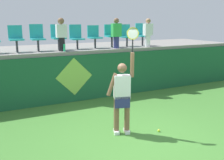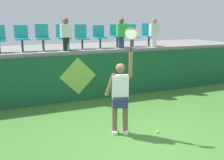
# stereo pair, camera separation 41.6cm
# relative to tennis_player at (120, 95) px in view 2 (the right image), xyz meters

# --- Properties ---
(ground_plane) EXTENTS (40.00, 40.00, 0.00)m
(ground_plane) POSITION_rel_tennis_player_xyz_m (0.18, -0.54, -0.98)
(ground_plane) COLOR #3D752D
(court_back_wall) EXTENTS (13.78, 0.20, 1.57)m
(court_back_wall) POSITION_rel_tennis_player_xyz_m (0.18, 3.05, -0.19)
(court_back_wall) COLOR #195633
(court_back_wall) RESTS_ON ground_plane
(spectator_platform) EXTENTS (13.78, 2.94, 0.12)m
(spectator_platform) POSITION_rel_tennis_player_xyz_m (0.18, 4.47, 0.65)
(spectator_platform) COLOR gray
(spectator_platform) RESTS_ON court_back_wall
(tennis_player) EXTENTS (0.73, 0.37, 2.56)m
(tennis_player) POSITION_rel_tennis_player_xyz_m (0.00, 0.00, 0.00)
(tennis_player) COLOR white
(tennis_player) RESTS_ON ground_plane
(tennis_ball) EXTENTS (0.07, 0.07, 0.07)m
(tennis_ball) POSITION_rel_tennis_player_xyz_m (0.85, -0.35, -0.95)
(tennis_ball) COLOR #D1E533
(tennis_ball) RESTS_ON ground_plane
(water_bottle) EXTENTS (0.07, 0.07, 0.25)m
(water_bottle) POSITION_rel_tennis_player_xyz_m (-0.45, 3.14, 0.84)
(water_bottle) COLOR #26B272
(water_bottle) RESTS_ON spectator_platform
(stadium_chair_1) EXTENTS (0.44, 0.42, 0.85)m
(stadium_chair_1) POSITION_rel_tennis_player_xyz_m (-1.85, 3.74, 1.19)
(stadium_chair_1) COLOR #38383D
(stadium_chair_1) RESTS_ON spectator_platform
(stadium_chair_2) EXTENTS (0.44, 0.42, 0.88)m
(stadium_chair_2) POSITION_rel_tennis_player_xyz_m (-1.18, 3.74, 1.19)
(stadium_chair_2) COLOR #38383D
(stadium_chair_2) RESTS_ON spectator_platform
(stadium_chair_3) EXTENTS (0.44, 0.42, 0.87)m
(stadium_chair_3) POSITION_rel_tennis_player_xyz_m (-0.48, 3.74, 1.19)
(stadium_chair_3) COLOR #38383D
(stadium_chair_3) RESTS_ON spectator_platform
(stadium_chair_4) EXTENTS (0.44, 0.42, 0.85)m
(stadium_chair_4) POSITION_rel_tennis_player_xyz_m (0.19, 3.74, 1.17)
(stadium_chair_4) COLOR #38383D
(stadium_chair_4) RESTS_ON spectator_platform
(stadium_chair_5) EXTENTS (0.44, 0.42, 0.82)m
(stadium_chair_5) POSITION_rel_tennis_player_xyz_m (0.87, 3.74, 1.16)
(stadium_chair_5) COLOR #38383D
(stadium_chair_5) RESTS_ON spectator_platform
(stadium_chair_6) EXTENTS (0.44, 0.42, 0.84)m
(stadium_chair_6) POSITION_rel_tennis_player_xyz_m (1.55, 3.74, 1.19)
(stadium_chair_6) COLOR #38383D
(stadium_chair_6) RESTS_ON spectator_platform
(stadium_chair_7) EXTENTS (0.44, 0.42, 0.84)m
(stadium_chair_7) POSITION_rel_tennis_player_xyz_m (2.21, 3.74, 1.17)
(stadium_chair_7) COLOR #38383D
(stadium_chair_7) RESTS_ON spectator_platform
(stadium_chair_8) EXTENTS (0.44, 0.42, 0.88)m
(stadium_chair_8) POSITION_rel_tennis_player_xyz_m (2.92, 3.74, 1.19)
(stadium_chair_8) COLOR #38383D
(stadium_chair_8) RESTS_ON spectator_platform
(spectator_0) EXTENTS (0.34, 0.21, 1.08)m
(spectator_0) POSITION_rel_tennis_player_xyz_m (-0.48, 3.30, 1.29)
(spectator_0) COLOR black
(spectator_0) RESTS_ON spectator_platform
(spectator_1) EXTENTS (0.34, 0.20, 1.08)m
(spectator_1) POSITION_rel_tennis_player_xyz_m (1.55, 3.30, 1.27)
(spectator_1) COLOR navy
(spectator_1) RESTS_ON spectator_platform
(spectator_2) EXTENTS (0.34, 0.20, 1.07)m
(spectator_2) POSITION_rel_tennis_player_xyz_m (2.92, 3.30, 1.27)
(spectator_2) COLOR white
(spectator_2) RESTS_ON spectator_platform
(wall_signage_mount) EXTENTS (1.27, 0.01, 1.50)m
(wall_signage_mount) POSITION_rel_tennis_player_xyz_m (-0.20, 2.94, -0.98)
(wall_signage_mount) COLOR #195633
(wall_signage_mount) RESTS_ON ground_plane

